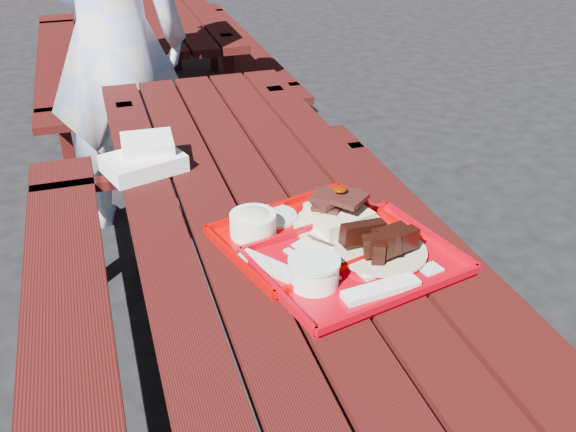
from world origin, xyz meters
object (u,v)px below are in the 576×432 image
object	(u,v)px
picnic_table_near	(272,270)
person	(112,41)
picnic_table_far	(148,31)
near_tray	(306,225)
far_tray	(356,261)

from	to	relation	value
picnic_table_near	person	distance (m)	1.46
picnic_table_far	person	size ratio (longest dim) A/B	1.36
picnic_table_far	near_tray	xyz separation A→B (m)	(0.05, -2.95, 0.22)
far_tray	picnic_table_near	bearing A→B (deg)	109.26
picnic_table_far	far_tray	xyz separation A→B (m)	(0.11, -3.12, 0.21)
near_tray	far_tray	world-z (taller)	near_tray
picnic_table_near	person	world-z (taller)	person
near_tray	far_tray	bearing A→B (deg)	-70.02
picnic_table_near	far_tray	size ratio (longest dim) A/B	4.66
picnic_table_far	person	xyz separation A→B (m)	(-0.29, -1.41, 0.32)
far_tray	person	distance (m)	1.76
picnic_table_near	picnic_table_far	distance (m)	2.80
picnic_table_far	person	world-z (taller)	person
picnic_table_far	near_tray	size ratio (longest dim) A/B	4.74
person	picnic_table_far	bearing A→B (deg)	-91.04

